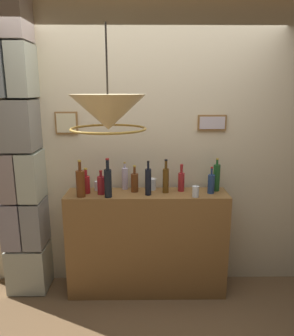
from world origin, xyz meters
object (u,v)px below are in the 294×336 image
(liquor_bottle_amaro, at_px, (80,183))
(glass_tumbler_shot, at_px, (152,184))
(liquor_bottle_sherry, at_px, (216,177))
(liquor_bottle_vermouth, at_px, (101,185))
(liquor_bottle_vodka, at_px, (135,182))
(liquor_bottle_scotch, at_px, (181,181))
(glass_tumbler_rocks, at_px, (196,191))
(liquor_bottle_rye, at_px, (86,184))
(liquor_bottle_gin, at_px, (125,178))
(liquor_bottle_mezcal, at_px, (211,184))
(liquor_bottle_tequila, at_px, (166,180))
(liquor_bottle_rum, at_px, (148,181))
(pendant_lamp, at_px, (108,113))
(liquor_bottle_brandy, at_px, (108,182))
(glass_tumbler_highball, at_px, (98,186))

(liquor_bottle_amaro, distance_m, glass_tumbler_shot, 0.68)
(liquor_bottle_sherry, xyz_separation_m, glass_tumbler_shot, (-0.60, 0.04, -0.08))
(liquor_bottle_vermouth, relative_size, liquor_bottle_vodka, 0.89)
(liquor_bottle_scotch, height_order, glass_tumbler_rocks, liquor_bottle_scotch)
(liquor_bottle_rye, bearing_deg, liquor_bottle_gin, 19.05)
(liquor_bottle_vermouth, bearing_deg, liquor_bottle_mezcal, 1.00)
(liquor_bottle_scotch, bearing_deg, liquor_bottle_tequila, -163.61)
(liquor_bottle_rum, height_order, liquor_bottle_sherry, liquor_bottle_rum)
(liquor_bottle_tequila, relative_size, pendant_lamp, 0.48)
(liquor_bottle_brandy, distance_m, liquor_bottle_amaro, 0.25)
(glass_tumbler_shot, distance_m, pendant_lamp, 1.16)
(liquor_bottle_brandy, xyz_separation_m, pendant_lamp, (0.09, -0.62, 0.65))
(liquor_bottle_vermouth, bearing_deg, liquor_bottle_tequila, 4.10)
(liquor_bottle_mezcal, bearing_deg, liquor_bottle_vodka, 175.52)
(liquor_bottle_scotch, relative_size, liquor_bottle_sherry, 0.83)
(liquor_bottle_vermouth, bearing_deg, liquor_bottle_rye, 166.24)
(liquor_bottle_tequila, xyz_separation_m, liquor_bottle_sherry, (0.48, 0.05, 0.01))
(pendant_lamp, bearing_deg, liquor_bottle_scotch, 53.59)
(liquor_bottle_rum, distance_m, liquor_bottle_rye, 0.57)
(liquor_bottle_gin, xyz_separation_m, glass_tumbler_shot, (0.26, -0.02, -0.05))
(liquor_bottle_rye, relative_size, glass_tumbler_highball, 2.66)
(liquor_bottle_vodka, height_order, glass_tumbler_shot, liquor_bottle_vodka)
(liquor_bottle_rye, distance_m, liquor_bottle_vodka, 0.45)
(liquor_bottle_scotch, height_order, liquor_bottle_sherry, liquor_bottle_sherry)
(liquor_bottle_brandy, bearing_deg, liquor_bottle_sherry, 9.92)
(liquor_bottle_scotch, xyz_separation_m, liquor_bottle_sherry, (0.33, 0.01, 0.03))
(liquor_bottle_gin, relative_size, liquor_bottle_scotch, 1.03)
(liquor_bottle_scotch, bearing_deg, liquor_bottle_rye, -176.67)
(liquor_bottle_vermouth, distance_m, liquor_bottle_rye, 0.15)
(liquor_bottle_rye, bearing_deg, liquor_bottle_vermouth, -13.76)
(liquor_bottle_vodka, bearing_deg, liquor_bottle_rye, -175.13)
(liquor_bottle_scotch, height_order, pendant_lamp, pendant_lamp)
(liquor_bottle_rum, bearing_deg, glass_tumbler_highball, 163.55)
(liquor_bottle_vodka, height_order, liquor_bottle_tequila, liquor_bottle_tequila)
(liquor_bottle_mezcal, distance_m, liquor_bottle_sherry, 0.11)
(liquor_bottle_gin, distance_m, liquor_bottle_rum, 0.29)
(glass_tumbler_rocks, bearing_deg, pendant_lamp, -138.22)
(liquor_bottle_sherry, distance_m, glass_tumbler_highball, 1.12)
(liquor_bottle_vodka, bearing_deg, liquor_bottle_rum, -38.08)
(liquor_bottle_vermouth, relative_size, liquor_bottle_rye, 0.95)
(liquor_bottle_vodka, distance_m, glass_tumbler_shot, 0.18)
(liquor_bottle_sherry, height_order, glass_tumbler_shot, liquor_bottle_sherry)
(pendant_lamp, bearing_deg, liquor_bottle_gin, 86.62)
(liquor_bottle_vodka, xyz_separation_m, glass_tumbler_rocks, (0.55, -0.16, -0.04))
(liquor_bottle_mezcal, bearing_deg, liquor_bottle_gin, 170.20)
(liquor_bottle_brandy, bearing_deg, liquor_bottle_rum, 8.99)
(liquor_bottle_rum, xyz_separation_m, liquor_bottle_vodka, (-0.13, 0.10, -0.03))
(liquor_bottle_gin, bearing_deg, glass_tumbler_highball, -171.03)
(liquor_bottle_tequila, relative_size, liquor_bottle_amaro, 0.95)
(liquor_bottle_gin, bearing_deg, glass_tumbler_rocks, -20.61)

